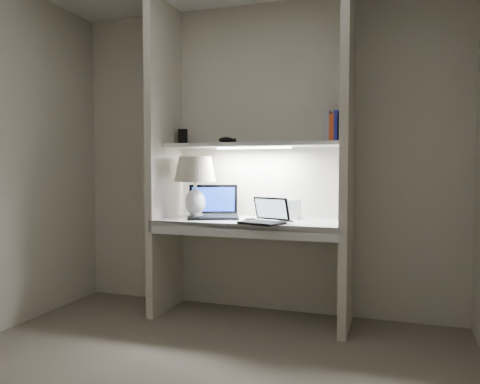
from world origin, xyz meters
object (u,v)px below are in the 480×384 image
at_px(speaker, 293,209).
at_px(book_row, 339,127).
at_px(laptop_main, 213,210).
at_px(laptop_netbook, 265,217).
at_px(table_lamp, 195,177).

relative_size(speaker, book_row, 0.65).
height_order(laptop_main, speaker, laptop_main).
height_order(laptop_netbook, book_row, book_row).
bearing_deg(book_row, laptop_netbook, -141.32).
xyz_separation_m(table_lamp, laptop_netbook, (0.64, -0.20, -0.29)).
bearing_deg(laptop_netbook, laptop_main, 173.77).
distance_m(table_lamp, speaker, 0.82).
xyz_separation_m(speaker, book_row, (0.35, 0.03, 0.63)).
xyz_separation_m(table_lamp, book_row, (1.11, 0.18, 0.38)).
height_order(laptop_main, laptop_netbook, laptop_main).
distance_m(laptop_main, laptop_netbook, 0.55).
relative_size(laptop_main, speaker, 3.14).
bearing_deg(laptop_netbook, book_row, 58.43).
height_order(speaker, book_row, book_row).
xyz_separation_m(table_lamp, laptop_main, (0.14, 0.04, -0.27)).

